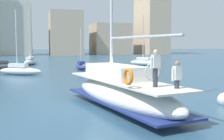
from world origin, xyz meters
TOP-DOWN VIEW (x-y plane):
  - ground_plane at (0.00, 0.00)m, footprint 400.00×400.00m
  - main_sailboat at (0.99, -0.33)m, footprint 4.35×9.89m
  - moored_sloop_far at (13.32, 27.65)m, footprint 4.35×5.26m
  - moored_catamaran at (2.48, 23.32)m, footprint 1.21×4.45m
  - moored_cutter_left at (-7.59, 25.83)m, footprint 4.99×1.84m
  - moored_cutter_right at (-4.09, 34.41)m, footprint 2.83×5.89m
  - moored_ketch_distant at (-4.94, 18.01)m, footprint 5.01×3.58m
  - waterfront_buildings at (-0.70, 82.37)m, footprint 83.08×19.49m

SIDE VIEW (x-z plane):
  - ground_plane at x=0.00m, z-range 0.00..0.00m
  - moored_catamaran at x=2.48m, z-range -2.22..3.16m
  - moored_cutter_left at x=-7.59m, z-range -3.09..4.16m
  - moored_ketch_distant at x=-4.94m, z-range -2.99..4.08m
  - moored_sloop_far at x=13.32m, z-range -3.40..4.58m
  - moored_cutter_right at x=-4.09m, z-range -4.08..5.34m
  - main_sailboat at x=0.99m, z-range -5.35..7.16m
  - waterfront_buildings at x=-0.70m, z-range -3.08..23.72m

